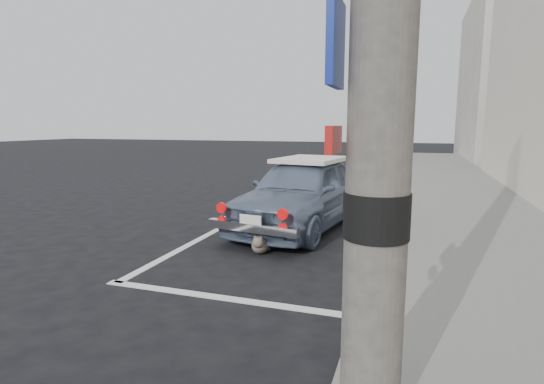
# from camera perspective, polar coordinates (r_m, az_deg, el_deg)

# --- Properties ---
(ground) EXTENTS (80.00, 80.00, 0.00)m
(ground) POSITION_cam_1_polar(r_m,az_deg,el_deg) (5.15, -8.52, -11.29)
(ground) COLOR black
(ground) RESTS_ON ground
(sidewalk) EXTENTS (2.80, 40.00, 0.15)m
(sidewalk) POSITION_cam_1_polar(r_m,az_deg,el_deg) (6.59, 26.54, -6.93)
(sidewalk) COLOR slate
(sidewalk) RESTS_ON ground
(building_far) EXTENTS (3.50, 10.00, 8.00)m
(building_far) POSITION_cam_1_polar(r_m,az_deg,el_deg) (24.73, 28.85, 13.10)
(building_far) COLOR #AEA69E
(building_far) RESTS_ON ground
(pline_rear) EXTENTS (3.00, 0.12, 0.01)m
(pline_rear) POSITION_cam_1_polar(r_m,az_deg,el_deg) (4.52, -5.66, -14.11)
(pline_rear) COLOR silver
(pline_rear) RESTS_ON ground
(pline_front) EXTENTS (3.00, 0.12, 0.01)m
(pline_front) POSITION_cam_1_polar(r_m,az_deg,el_deg) (11.07, 9.31, -0.31)
(pline_front) COLOR silver
(pline_front) RESTS_ON ground
(pline_side) EXTENTS (0.12, 7.00, 0.01)m
(pline_side) POSITION_cam_1_polar(r_m,az_deg,el_deg) (8.13, -4.59, -3.61)
(pline_side) COLOR silver
(pline_side) RESTS_ON ground
(retro_coupe) EXTENTS (1.96, 3.79, 1.23)m
(retro_coupe) POSITION_cam_1_polar(r_m,az_deg,el_deg) (7.35, 4.06, -0.03)
(retro_coupe) COLOR slate
(retro_coupe) RESTS_ON ground
(cat) EXTENTS (0.30, 0.56, 0.30)m
(cat) POSITION_cam_1_polar(r_m,az_deg,el_deg) (5.95, -1.58, -6.99)
(cat) COLOR #746358
(cat) RESTS_ON ground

